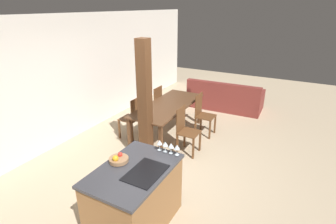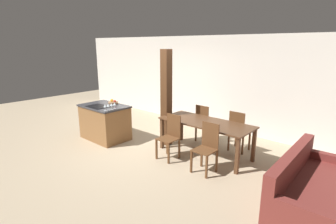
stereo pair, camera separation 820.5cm
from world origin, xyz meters
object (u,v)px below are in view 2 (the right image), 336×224
at_px(wine_glass_far, 111,105).
at_px(dining_chair_near_right, 207,147).
at_px(dining_chair_far_left, 204,123).
at_px(dining_chair_far_right, 238,131).
at_px(kitchen_island, 105,122).
at_px(wine_glass_near, 105,106).
at_px(wine_glass_end, 115,104).
at_px(wine_glass_middle, 108,105).
at_px(dining_chair_near_left, 170,136).
at_px(fruit_bowl, 113,102).
at_px(timber_post, 166,99).
at_px(couch, 314,192).
at_px(dining_table, 206,126).

bearing_deg(wine_glass_far, dining_chair_near_right, 8.82).
height_order(dining_chair_far_left, dining_chair_far_right, same).
bearing_deg(dining_chair_near_right, kitchen_island, -175.73).
distance_m(wine_glass_near, dining_chair_far_left, 2.50).
distance_m(kitchen_island, wine_glass_end, 0.80).
relative_size(dining_chair_near_right, dining_chair_far_left, 1.00).
bearing_deg(dining_chair_near_right, wine_glass_middle, -169.11).
bearing_deg(dining_chair_near_left, dining_chair_near_right, 0.00).
bearing_deg(dining_chair_far_left, wine_glass_end, 46.16).
height_order(wine_glass_near, wine_glass_middle, same).
distance_m(kitchen_island, wine_glass_near, 0.87).
xyz_separation_m(wine_glass_middle, wine_glass_end, (0.00, 0.19, 0.00)).
xyz_separation_m(kitchen_island, wine_glass_near, (0.55, -0.35, 0.58)).
bearing_deg(fruit_bowl, dining_chair_far_left, 31.77).
bearing_deg(timber_post, fruit_bowl, -160.36).
bearing_deg(kitchen_island, dining_chair_near_left, 6.19).
distance_m(wine_glass_far, dining_chair_far_right, 3.06).
distance_m(wine_glass_near, dining_chair_near_left, 1.73).
bearing_deg(fruit_bowl, timber_post, 19.64).
bearing_deg(couch, dining_chair_far_left, 64.30).
height_order(wine_glass_near, dining_chair_far_left, wine_glass_near).
bearing_deg(wine_glass_end, wine_glass_middle, -90.00).
height_order(wine_glass_far, dining_chair_far_right, wine_glass_far).
height_order(wine_glass_near, timber_post, timber_post).
bearing_deg(wine_glass_middle, dining_table, 29.40).
relative_size(wine_glass_middle, dining_chair_far_right, 0.16).
height_order(fruit_bowl, wine_glass_far, wine_glass_far).
distance_m(wine_glass_end, dining_table, 2.26).
relative_size(dining_chair_near_right, timber_post, 0.42).
distance_m(dining_chair_near_left, dining_chair_near_right, 0.95).
bearing_deg(couch, wine_glass_near, 96.29).
bearing_deg(dining_chair_far_right, dining_chair_near_left, 54.29).
relative_size(fruit_bowl, timber_post, 0.11).
xyz_separation_m(wine_glass_near, couch, (4.40, 0.61, -0.76)).
xyz_separation_m(wine_glass_near, dining_chair_near_right, (2.49, 0.57, -0.53)).
height_order(dining_chair_near_right, dining_chair_far_right, same).
bearing_deg(wine_glass_near, couch, 7.95).
bearing_deg(dining_chair_far_left, timber_post, 51.01).
bearing_deg(wine_glass_far, wine_glass_end, 90.00).
xyz_separation_m(dining_chair_far_left, couch, (2.86, -1.27, -0.23)).
distance_m(fruit_bowl, wine_glass_far, 0.67).
bearing_deg(wine_glass_middle, wine_glass_far, 90.00).
xyz_separation_m(wine_glass_middle, dining_table, (2.02, 1.14, -0.36)).
bearing_deg(wine_glass_near, dining_chair_far_right, 37.15).
height_order(dining_chair_far_right, timber_post, timber_post).
height_order(kitchen_island, wine_glass_middle, wine_glass_middle).
xyz_separation_m(wine_glass_middle, dining_chair_near_right, (2.49, 0.48, -0.53)).
height_order(wine_glass_near, dining_chair_far_right, wine_glass_near).
distance_m(wine_glass_near, wine_glass_end, 0.28).
bearing_deg(dining_chair_near_right, dining_chair_far_left, 125.71).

